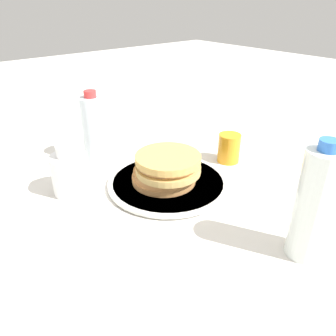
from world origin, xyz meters
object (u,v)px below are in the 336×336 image
pancake_stack (167,168)px  juice_glass (229,148)px  plate (168,182)px  cream_jug (70,172)px  water_bottle_mid (94,128)px  water_bottle_near (314,205)px

pancake_stack → juice_glass: 0.22m
plate → cream_jug: (0.12, 0.19, 0.04)m
pancake_stack → water_bottle_mid: (0.24, 0.06, 0.04)m
juice_glass → water_bottle_near: water_bottle_near is taller
cream_jug → pancake_stack: bearing=-122.6°
juice_glass → water_bottle_near: size_ratio=0.36×
cream_jug → water_bottle_mid: size_ratio=0.62×
cream_jug → water_bottle_mid: water_bottle_mid is taller
water_bottle_near → cream_jug: bearing=26.3°
pancake_stack → water_bottle_mid: 0.25m
cream_jug → water_bottle_near: 0.52m
cream_jug → water_bottle_mid: bearing=-47.1°
plate → water_bottle_mid: water_bottle_mid is taller
juice_glass → water_bottle_near: bearing=151.8°
plate → pancake_stack: 0.04m
juice_glass → water_bottle_near: (-0.33, 0.18, 0.07)m
plate → cream_jug: 0.23m
water_bottle_mid → plate: bearing=-166.2°
plate → water_bottle_near: bearing=-174.2°
pancake_stack → water_bottle_mid: water_bottle_mid is taller
plate → water_bottle_mid: (0.24, 0.06, 0.08)m
plate → pancake_stack: size_ratio=1.74×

